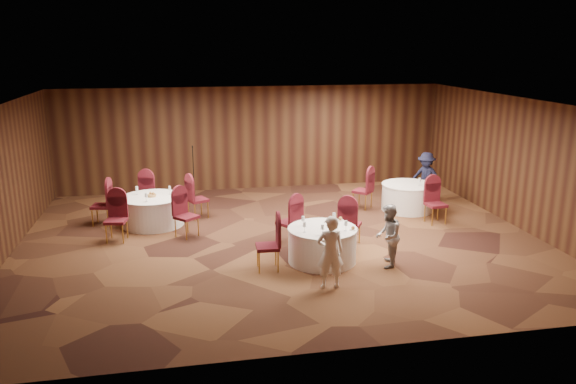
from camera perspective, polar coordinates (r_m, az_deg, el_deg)
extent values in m
plane|color=black|center=(13.25, -0.69, -4.86)|extent=(12.00, 12.00, 0.00)
plane|color=silver|center=(12.53, -0.73, 9.04)|extent=(12.00, 12.00, 0.00)
plane|color=black|center=(17.65, -3.60, 5.48)|extent=(12.00, 0.00, 12.00)
plane|color=black|center=(8.12, 5.58, -5.94)|extent=(12.00, 0.00, 12.00)
plane|color=black|center=(15.04, 22.44, 2.72)|extent=(0.00, 10.00, 10.00)
cylinder|color=white|center=(11.88, 3.49, -5.42)|extent=(1.43, 1.43, 0.72)
cylinder|color=white|center=(11.76, 3.52, -3.75)|extent=(1.46, 1.46, 0.03)
cylinder|color=white|center=(14.62, -13.58, -1.90)|extent=(1.54, 1.54, 0.72)
cylinder|color=white|center=(14.52, -13.66, -0.52)|extent=(1.57, 1.57, 0.03)
cylinder|color=white|center=(15.81, 12.05, -0.54)|extent=(1.41, 1.41, 0.72)
cylinder|color=white|center=(15.71, 12.12, 0.74)|extent=(1.43, 1.43, 0.03)
cylinder|color=silver|center=(11.49, 1.69, -4.09)|extent=(0.06, 0.06, 0.01)
cylinder|color=silver|center=(11.47, 1.69, -3.81)|extent=(0.01, 0.01, 0.11)
cone|color=silver|center=(11.44, 1.69, -3.32)|extent=(0.08, 0.08, 0.10)
cylinder|color=silver|center=(11.87, 1.54, -3.46)|extent=(0.06, 0.06, 0.01)
cylinder|color=silver|center=(11.85, 1.54, -3.19)|extent=(0.01, 0.01, 0.11)
cone|color=silver|center=(11.82, 1.55, -2.71)|extent=(0.08, 0.08, 0.10)
cylinder|color=silver|center=(11.63, 5.88, -3.92)|extent=(0.06, 0.06, 0.01)
cylinder|color=silver|center=(11.61, 5.89, -3.65)|extent=(0.01, 0.01, 0.11)
cone|color=silver|center=(11.58, 5.90, -3.15)|extent=(0.08, 0.08, 0.10)
cylinder|color=silver|center=(12.14, 4.69, -3.07)|extent=(0.06, 0.06, 0.01)
cylinder|color=silver|center=(12.13, 4.70, -2.81)|extent=(0.01, 0.01, 0.11)
cone|color=silver|center=(12.10, 4.71, -2.34)|extent=(0.08, 0.08, 0.10)
cylinder|color=silver|center=(11.36, 3.51, -4.33)|extent=(0.06, 0.06, 0.01)
cylinder|color=silver|center=(11.34, 3.52, -4.06)|extent=(0.01, 0.01, 0.11)
cone|color=silver|center=(11.31, 3.52, -3.55)|extent=(0.08, 0.08, 0.10)
cylinder|color=white|center=(11.20, 4.06, -4.61)|extent=(0.15, 0.15, 0.01)
sphere|color=#9E6B33|center=(11.19, 4.07, -4.41)|extent=(0.08, 0.08, 0.08)
cylinder|color=white|center=(11.69, 6.62, -3.82)|extent=(0.15, 0.15, 0.01)
sphere|color=#9E6B33|center=(11.68, 6.62, -3.63)|extent=(0.08, 0.08, 0.08)
cylinder|color=white|center=(12.27, 5.34, -2.88)|extent=(0.15, 0.15, 0.01)
sphere|color=#9E6B33|center=(12.26, 5.35, -2.70)|extent=(0.08, 0.08, 0.08)
cylinder|color=silver|center=(14.63, -11.91, -0.22)|extent=(0.06, 0.06, 0.01)
cylinder|color=silver|center=(14.61, -11.92, 0.00)|extent=(0.01, 0.01, 0.11)
cone|color=silver|center=(14.59, -11.94, 0.39)|extent=(0.08, 0.08, 0.10)
cylinder|color=silver|center=(14.81, -15.08, -0.24)|extent=(0.06, 0.06, 0.01)
cylinder|color=silver|center=(14.79, -15.10, -0.02)|extent=(0.01, 0.01, 0.11)
cone|color=silver|center=(14.77, -15.12, 0.37)|extent=(0.08, 0.08, 0.10)
cylinder|color=silver|center=(14.09, -14.18, -0.94)|extent=(0.06, 0.06, 0.01)
cylinder|color=silver|center=(14.07, -14.20, -0.72)|extent=(0.01, 0.01, 0.11)
cone|color=silver|center=(14.05, -14.22, -0.30)|extent=(0.08, 0.08, 0.10)
cylinder|color=olive|center=(14.50, -13.67, -0.35)|extent=(0.22, 0.22, 0.06)
sphere|color=#9E6B33|center=(14.51, -13.80, -0.10)|extent=(0.07, 0.07, 0.07)
sphere|color=#9E6B33|center=(14.47, -13.53, -0.13)|extent=(0.07, 0.07, 0.07)
cylinder|color=silver|center=(15.59, 13.20, 0.63)|extent=(0.06, 0.06, 0.01)
cylinder|color=silver|center=(15.57, 13.21, 0.84)|extent=(0.01, 0.01, 0.11)
cone|color=silver|center=(15.55, 13.24, 1.21)|extent=(0.08, 0.08, 0.10)
cylinder|color=black|center=(16.62, -9.45, -0.90)|extent=(0.24, 0.24, 0.02)
cylinder|color=black|center=(16.42, -9.57, 1.86)|extent=(0.02, 0.02, 1.63)
cylinder|color=black|center=(16.31, -9.69, 4.59)|extent=(0.04, 0.12, 0.04)
imported|color=white|center=(10.53, 4.30, -6.12)|extent=(0.52, 0.35, 1.42)
imported|color=#9D9EA2|center=(11.69, 10.11, -4.41)|extent=(0.72, 0.79, 1.32)
imported|color=black|center=(16.69, 13.82, 1.47)|extent=(1.04, 1.05, 1.45)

